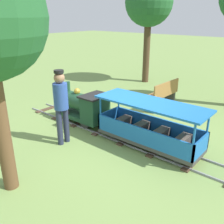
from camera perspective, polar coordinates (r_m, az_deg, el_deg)
The scene contains 7 objects.
ground_plane at distance 5.86m, azimuth 2.31°, elevation -5.73°, with size 60.00×60.00×0.00m, color #75934C.
track at distance 5.96m, azimuth 0.83°, elevation -5.04°, with size 0.74×6.05×0.04m.
locomotive at distance 6.42m, azimuth -6.29°, elevation 1.34°, with size 0.70×1.45×0.98m.
passenger_car at distance 5.31m, azimuth 8.41°, elevation -3.83°, with size 0.80×2.35×0.97m.
conductor_person at distance 5.35m, azimuth -11.46°, elevation 2.30°, with size 0.30×0.30×1.62m.
park_bench at distance 7.71m, azimuth 11.32°, elevation 3.92°, with size 1.31×0.45×0.82m.
oak_tree_distant at distance 10.52m, azimuth 8.33°, elevation 23.15°, with size 1.83×1.83×4.02m.
Camera 1 is at (-4.15, -3.17, 2.65)m, focal length 40.39 mm.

